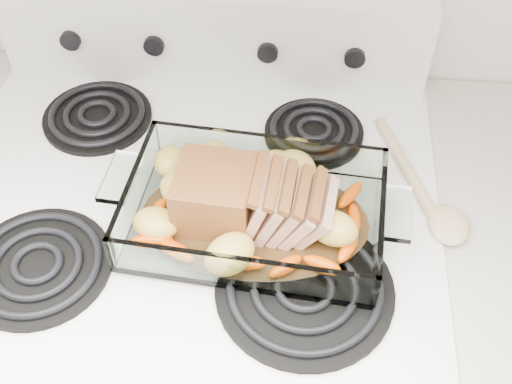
# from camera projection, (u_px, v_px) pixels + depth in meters

# --- Properties ---
(electric_range) EXTENTS (0.78, 0.70, 1.12)m
(electric_range) POSITION_uv_depth(u_px,v_px,m) (206.00, 337.00, 1.35)
(electric_range) COLOR white
(electric_range) RESTS_ON ground
(baking_dish) EXTENTS (0.37, 0.24, 0.07)m
(baking_dish) POSITION_uv_depth(u_px,v_px,m) (255.00, 215.00, 0.95)
(baking_dish) COLOR white
(baking_dish) RESTS_ON electric_range
(pork_roast) EXTENTS (0.23, 0.11, 0.09)m
(pork_roast) POSITION_uv_depth(u_px,v_px,m) (239.00, 200.00, 0.92)
(pork_roast) COLOR brown
(pork_roast) RESTS_ON baking_dish
(roast_vegetables) EXTENTS (0.38, 0.20, 0.05)m
(roast_vegetables) POSITION_uv_depth(u_px,v_px,m) (254.00, 191.00, 0.96)
(roast_vegetables) COLOR #C83D00
(roast_vegetables) RESTS_ON baking_dish
(wooden_spoon) EXTENTS (0.14, 0.27, 0.02)m
(wooden_spoon) POSITION_uv_depth(u_px,v_px,m) (429.00, 198.00, 0.99)
(wooden_spoon) COLOR tan
(wooden_spoon) RESTS_ON electric_range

